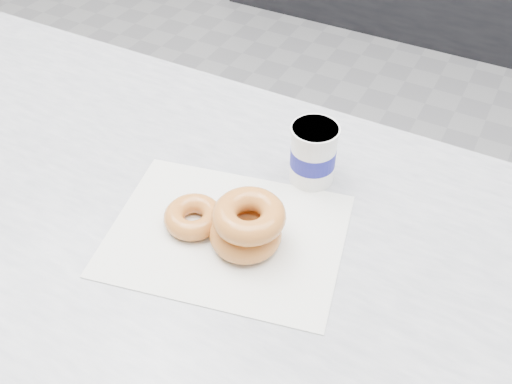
# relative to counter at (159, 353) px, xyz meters

# --- Properties ---
(ground) EXTENTS (5.00, 5.00, 0.00)m
(ground) POSITION_rel_counter_xyz_m (0.00, 0.60, -0.45)
(ground) COLOR #969699
(ground) RESTS_ON ground
(counter) EXTENTS (3.06, 0.76, 0.90)m
(counter) POSITION_rel_counter_xyz_m (0.00, 0.00, 0.00)
(counter) COLOR #333335
(counter) RESTS_ON ground
(wax_paper) EXTENTS (0.39, 0.33, 0.00)m
(wax_paper) POSITION_rel_counter_xyz_m (0.18, 0.01, 0.45)
(wax_paper) COLOR silver
(wax_paper) RESTS_ON counter
(donut_single) EXTENTS (0.10, 0.10, 0.03)m
(donut_single) POSITION_rel_counter_xyz_m (0.12, 0.01, 0.47)
(donut_single) COLOR orange
(donut_single) RESTS_ON wax_paper
(donut_stack) EXTENTS (0.15, 0.15, 0.07)m
(donut_stack) POSITION_rel_counter_xyz_m (0.21, 0.01, 0.49)
(donut_stack) COLOR orange
(donut_stack) RESTS_ON wax_paper
(coffee_cup) EXTENTS (0.09, 0.09, 0.10)m
(coffee_cup) POSITION_rel_counter_xyz_m (0.24, 0.19, 0.50)
(coffee_cup) COLOR white
(coffee_cup) RESTS_ON counter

